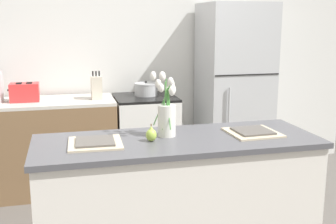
{
  "coord_description": "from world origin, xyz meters",
  "views": [
    {
      "loc": [
        -0.68,
        -2.48,
        1.63
      ],
      "look_at": [
        0.0,
        0.25,
        1.03
      ],
      "focal_mm": 45.0,
      "sensor_mm": 36.0,
      "label": 1
    }
  ],
  "objects": [
    {
      "name": "refrigerator",
      "position": [
        1.05,
        1.6,
        0.91
      ],
      "size": [
        0.68,
        0.67,
        1.82
      ],
      "color": "#B7BABC",
      "rests_on": "ground_plane"
    },
    {
      "name": "knife_block",
      "position": [
        -0.38,
        1.56,
        1.01
      ],
      "size": [
        0.1,
        0.14,
        0.27
      ],
      "color": "beige",
      "rests_on": "back_counter"
    },
    {
      "name": "plate_setting_right",
      "position": [
        0.52,
        0.0,
        0.92
      ],
      "size": [
        0.33,
        0.33,
        0.02
      ],
      "color": "beige",
      "rests_on": "kitchen_island"
    },
    {
      "name": "flower_vase",
      "position": [
        -0.05,
        0.08,
        1.07
      ],
      "size": [
        0.15,
        0.18,
        0.42
      ],
      "color": "silver",
      "rests_on": "kitchen_island"
    },
    {
      "name": "pear_figurine",
      "position": [
        -0.17,
        -0.02,
        0.95
      ],
      "size": [
        0.07,
        0.07,
        0.11
      ],
      "color": "#9EBC47",
      "rests_on": "kitchen_island"
    },
    {
      "name": "back_wall",
      "position": [
        0.0,
        2.0,
        1.35
      ],
      "size": [
        5.2,
        0.08,
        2.7
      ],
      "color": "silver",
      "rests_on": "ground_plane"
    },
    {
      "name": "cooking_pot",
      "position": [
        0.12,
        1.65,
        0.97
      ],
      "size": [
        0.24,
        0.24,
        0.15
      ],
      "color": "#B2B5B7",
      "rests_on": "stove_range"
    },
    {
      "name": "back_counter",
      "position": [
        -1.06,
        1.6,
        0.45
      ],
      "size": [
        1.68,
        0.6,
        0.9
      ],
      "color": "brown",
      "rests_on": "ground_plane"
    },
    {
      "name": "kitchen_island",
      "position": [
        0.0,
        0.0,
        0.46
      ],
      "size": [
        1.8,
        0.66,
        0.91
      ],
      "color": "silver",
      "rests_on": "ground_plane"
    },
    {
      "name": "plate_setting_left",
      "position": [
        -0.52,
        0.0,
        0.92
      ],
      "size": [
        0.33,
        0.33,
        0.02
      ],
      "color": "beige",
      "rests_on": "kitchen_island"
    },
    {
      "name": "stove_range",
      "position": [
        0.1,
        1.6,
        0.45
      ],
      "size": [
        0.6,
        0.61,
        0.9
      ],
      "color": "silver",
      "rests_on": "ground_plane"
    },
    {
      "name": "toaster",
      "position": [
        -1.04,
        1.6,
        0.99
      ],
      "size": [
        0.28,
        0.18,
        0.17
      ],
      "color": "red",
      "rests_on": "back_counter"
    }
  ]
}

